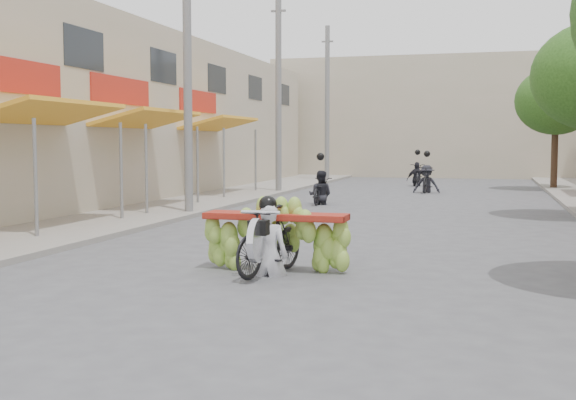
{
  "coord_description": "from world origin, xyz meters",
  "views": [
    {
      "loc": [
        2.67,
        -6.69,
        2.06
      ],
      "look_at": [
        -0.52,
        4.8,
        1.1
      ],
      "focal_mm": 45.0,
      "sensor_mm": 36.0,
      "label": 1
    }
  ],
  "objects": [
    {
      "name": "bg_motorbike_c",
      "position": [
        -0.5,
        27.37,
        0.77
      ],
      "size": [
        1.01,
        1.83,
        1.95
      ],
      "color": "black",
      "rests_on": "ground"
    },
    {
      "name": "far_building",
      "position": [
        0.0,
        38.0,
        3.5
      ],
      "size": [
        20.0,
        6.0,
        7.0
      ],
      "primitive_type": "cube",
      "color": "#B6A990",
      "rests_on": "ground"
    },
    {
      "name": "utility_pole_back",
      "position": [
        -5.4,
        30.0,
        4.03
      ],
      "size": [
        0.6,
        0.24,
        8.0
      ],
      "color": "slate",
      "rests_on": "ground"
    },
    {
      "name": "utility_pole_far",
      "position": [
        -5.4,
        21.0,
        4.03
      ],
      "size": [
        0.6,
        0.24,
        8.0
      ],
      "color": "slate",
      "rests_on": "ground"
    },
    {
      "name": "bg_motorbike_a",
      "position": [
        -2.64,
        16.44,
        0.76
      ],
      "size": [
        0.8,
        1.55,
        1.95
      ],
      "color": "black",
      "rests_on": "ground"
    },
    {
      "name": "street_tree_far",
      "position": [
        5.4,
        26.0,
        3.78
      ],
      "size": [
        3.4,
        3.4,
        5.25
      ],
      "color": "#3A2719",
      "rests_on": "ground"
    },
    {
      "name": "sidewalk_left",
      "position": [
        -7.0,
        15.0,
        0.06
      ],
      "size": [
        4.0,
        60.0,
        0.12
      ],
      "primitive_type": "cube",
      "color": "gray",
      "rests_on": "ground"
    },
    {
      "name": "ground",
      "position": [
        0.0,
        0.0,
        0.0
      ],
      "size": [
        120.0,
        120.0,
        0.0
      ],
      "primitive_type": "plane",
      "color": "#545459",
      "rests_on": "ground"
    },
    {
      "name": "utility_pole_mid",
      "position": [
        -5.4,
        12.0,
        4.03
      ],
      "size": [
        0.6,
        0.24,
        8.0
      ],
      "color": "slate",
      "rests_on": "ground"
    },
    {
      "name": "banana_motorbike",
      "position": [
        -0.57,
        4.06,
        0.69
      ],
      "size": [
        2.3,
        1.93,
        2.07
      ],
      "color": "black",
      "rests_on": "ground"
    },
    {
      "name": "shophouse_row_left",
      "position": [
        -11.98,
        13.98,
        3.0
      ],
      "size": [
        9.77,
        40.0,
        6.0
      ],
      "color": "#B6A990",
      "rests_on": "ground"
    },
    {
      "name": "bg_motorbike_b",
      "position": [
        0.29,
        22.9,
        0.82
      ],
      "size": [
        1.06,
        1.9,
        1.95
      ],
      "color": "black",
      "rests_on": "ground"
    }
  ]
}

